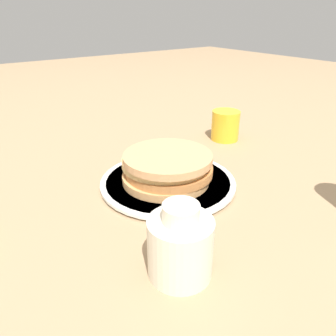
{
  "coord_description": "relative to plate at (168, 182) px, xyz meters",
  "views": [
    {
      "loc": [
        -0.51,
        0.34,
        0.34
      ],
      "look_at": [
        -0.02,
        -0.02,
        0.04
      ],
      "focal_mm": 35.0,
      "sensor_mm": 36.0,
      "label": 1
    }
  ],
  "objects": [
    {
      "name": "pancake_stack",
      "position": [
        -0.0,
        0.0,
        0.04
      ],
      "size": [
        0.19,
        0.19,
        0.06
      ],
      "color": "tan",
      "rests_on": "plate"
    },
    {
      "name": "plate",
      "position": [
        0.0,
        0.0,
        0.0
      ],
      "size": [
        0.28,
        0.28,
        0.01
      ],
      "color": "silver",
      "rests_on": "ground_plane"
    },
    {
      "name": "juice_glass",
      "position": [
        0.12,
        -0.29,
        0.03
      ],
      "size": [
        0.08,
        0.08,
        0.08
      ],
      "color": "yellow",
      "rests_on": "ground_plane"
    },
    {
      "name": "cream_jug",
      "position": [
        -0.22,
        0.14,
        0.04
      ],
      "size": [
        0.09,
        0.09,
        0.11
      ],
      "color": "beige",
      "rests_on": "ground_plane"
    },
    {
      "name": "ground_plane",
      "position": [
        0.02,
        0.02,
        -0.01
      ],
      "size": [
        4.0,
        4.0,
        0.0
      ],
      "primitive_type": "plane",
      "color": "#9E7F5B"
    }
  ]
}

